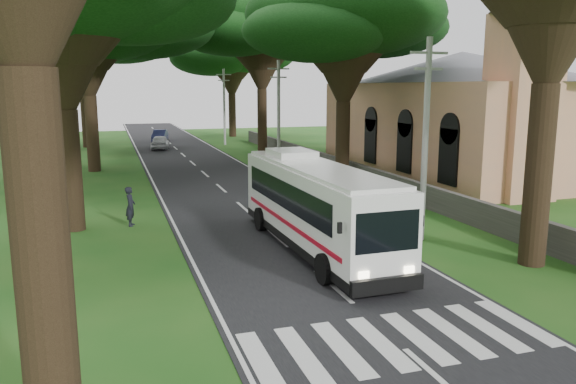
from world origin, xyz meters
The scene contains 17 objects.
ground centered at (0.00, 0.00, 0.00)m, with size 140.00×140.00×0.00m, color #1A4E16.
road centered at (0.00, 25.00, 0.01)m, with size 8.00×120.00×0.04m, color black.
crosswalk centered at (0.00, -2.00, 0.00)m, with size 8.00×3.00×0.01m, color silver.
property_wall centered at (9.00, 24.00, 0.60)m, with size 0.35×50.00×1.20m, color #383533.
church centered at (17.86, 21.55, 4.91)m, with size 14.00×24.00×11.60m.
pole_near centered at (5.50, 6.00, 4.18)m, with size 1.60×0.24×8.00m.
pole_mid centered at (5.50, 26.00, 4.18)m, with size 1.60×0.24×8.00m.
pole_far centered at (5.50, 46.00, 4.18)m, with size 1.60×0.24×8.00m.
tree_l_midb centered at (-7.50, 30.00, 11.11)m, with size 15.79×15.79×14.53m.
tree_l_far centered at (-8.50, 48.00, 11.52)m, with size 16.16×16.16×15.02m.
tree_r_mida centered at (8.00, 20.00, 10.33)m, with size 12.44×12.44×13.14m.
tree_r_midb centered at (7.50, 38.00, 12.01)m, with size 15.17×15.17×15.34m.
tree_r_far centered at (8.50, 56.00, 10.50)m, with size 14.04×14.04×13.59m.
coach_bus centered at (0.90, 6.02, 1.75)m, with size 2.79×11.11×3.26m.
distant_car_a centered at (-1.53, 43.44, 0.73)m, with size 1.66×4.13×1.41m, color silver.
distant_car_b centered at (-0.83, 51.67, 0.69)m, with size 1.39×4.00×1.32m, color navy.
pedestrian centered at (-5.63, 12.00, 0.88)m, with size 0.65×0.42×1.77m, color black.
Camera 1 is at (-6.38, -13.37, 6.11)m, focal length 35.00 mm.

